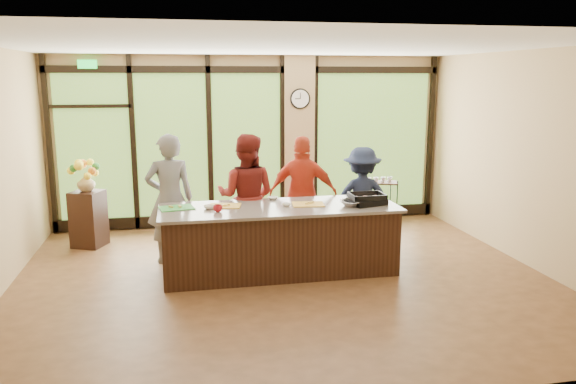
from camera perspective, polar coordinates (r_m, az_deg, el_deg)
name	(u,v)px	position (r m, az deg, el deg)	size (l,w,h in m)	color
floor	(284,279)	(7.53, -0.44, -8.82)	(7.00, 7.00, 0.00)	#4E311B
ceiling	(283,46)	(7.06, -0.48, 14.64)	(7.00, 7.00, 0.00)	white
back_wall	(252,141)	(10.08, -3.69, 5.17)	(7.00, 7.00, 0.00)	tan
right_wall	(530,159)	(8.52, 23.38, 3.05)	(6.00, 6.00, 0.00)	tan
window_wall	(261,147)	(10.07, -2.72, 4.57)	(6.90, 0.12, 3.00)	tan
island_base	(279,241)	(7.67, -0.87, -4.97)	(3.10, 1.00, 0.88)	black
countertop	(279,208)	(7.55, -0.88, -1.62)	(3.20, 1.10, 0.04)	slate
wall_clock	(300,99)	(10.04, 1.24, 9.46)	(0.36, 0.04, 0.36)	black
cook_left	(170,199)	(8.14, -11.92, -0.68)	(0.68, 0.45, 1.86)	slate
cook_midleft	(246,196)	(8.21, -4.26, -0.45)	(0.89, 0.69, 1.83)	maroon
cook_midright	(303,194)	(8.49, 1.54, -0.24)	(1.04, 0.43, 1.77)	#B2331B
cook_right	(362,198)	(8.74, 7.48, -0.61)	(1.02, 0.59, 1.58)	#171E33
roasting_pan	(367,201)	(7.73, 8.02, -0.95)	(0.46, 0.36, 0.08)	black
mixing_bowl	(353,203)	(7.60, 6.58, -1.13)	(0.33, 0.33, 0.08)	silver
cutting_board_left	(177,208)	(7.57, -11.25, -1.59)	(0.44, 0.33, 0.01)	green
cutting_board_center	(225,206)	(7.59, -6.45, -1.41)	(0.42, 0.32, 0.01)	gold
cutting_board_right	(308,204)	(7.64, 2.05, -1.25)	(0.42, 0.32, 0.01)	gold
prep_bowl_near	(209,207)	(7.47, -8.00, -1.53)	(0.15, 0.15, 0.05)	white
prep_bowl_mid	(286,205)	(7.55, -0.16, -1.30)	(0.12, 0.12, 0.04)	white
prep_bowl_far	(273,198)	(7.98, -1.55, -0.62)	(0.14, 0.14, 0.03)	white
red_ramekin	(218,208)	(7.28, -7.14, -1.66)	(0.12, 0.12, 0.09)	maroon
flower_stand	(89,219)	(9.36, -19.60, -2.58)	(0.44, 0.44, 0.88)	black
flower_vase	(86,182)	(9.24, -19.85, 0.93)	(0.27, 0.27, 0.28)	#957B51
bar_cart	(379,196)	(10.28, 9.20, -0.39)	(0.71, 0.54, 0.86)	black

